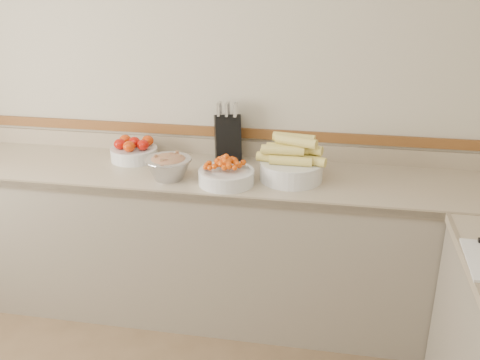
% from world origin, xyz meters
% --- Properties ---
extents(back_wall, '(4.00, 0.00, 4.00)m').
position_xyz_m(back_wall, '(0.00, 2.00, 1.30)').
color(back_wall, '#BCB29B').
rests_on(back_wall, ground_plane).
extents(counter_back, '(4.00, 0.65, 1.08)m').
position_xyz_m(counter_back, '(0.00, 1.68, 0.45)').
color(counter_back, tan).
rests_on(counter_back, ground_plane).
extents(knife_block, '(0.20, 0.22, 0.37)m').
position_xyz_m(knife_block, '(0.18, 1.90, 1.05)').
color(knife_block, black).
rests_on(knife_block, counter_back).
extents(tomato_bowl, '(0.28, 0.28, 0.14)m').
position_xyz_m(tomato_bowl, '(-0.39, 1.81, 0.96)').
color(tomato_bowl, silver).
rests_on(tomato_bowl, counter_back).
extents(cherry_tomato_bowl, '(0.30, 0.30, 0.16)m').
position_xyz_m(cherry_tomato_bowl, '(0.24, 1.53, 0.96)').
color(cherry_tomato_bowl, silver).
rests_on(cherry_tomato_bowl, counter_back).
extents(corn_bowl, '(0.38, 0.35, 0.26)m').
position_xyz_m(corn_bowl, '(0.58, 1.65, 0.99)').
color(corn_bowl, silver).
rests_on(corn_bowl, counter_back).
extents(rhubarb_bowl, '(0.26, 0.26, 0.14)m').
position_xyz_m(rhubarb_bowl, '(-0.08, 1.54, 0.97)').
color(rhubarb_bowl, '#B2B2BA').
rests_on(rhubarb_bowl, counter_back).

